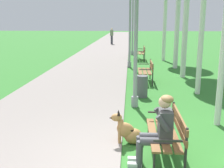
# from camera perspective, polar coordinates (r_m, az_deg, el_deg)

# --- Properties ---
(paved_path) EXTENTS (3.84, 60.00, 0.04)m
(paved_path) POSITION_cam_1_polar(r_m,az_deg,el_deg) (28.48, -0.44, 7.98)
(paved_path) COLOR gray
(paved_path) RESTS_ON ground
(park_bench_near) EXTENTS (0.55, 1.50, 0.85)m
(park_bench_near) POSITION_cam_1_polar(r_m,az_deg,el_deg) (5.19, 11.33, -9.30)
(park_bench_near) COLOR brown
(park_bench_near) RESTS_ON ground
(park_bench_mid) EXTENTS (0.55, 1.50, 0.85)m
(park_bench_mid) POSITION_cam_1_polar(r_m,az_deg,el_deg) (11.31, 7.08, 2.91)
(park_bench_mid) COLOR brown
(park_bench_mid) RESTS_ON ground
(park_bench_far) EXTENTS (0.55, 1.50, 0.85)m
(park_bench_far) POSITION_cam_1_polar(r_m,az_deg,el_deg) (17.61, 5.95, 6.49)
(park_bench_far) COLOR brown
(park_bench_far) RESTS_ON ground
(person_seated_on_near_bench) EXTENTS (0.74, 0.49, 1.25)m
(person_seated_on_near_bench) POSITION_cam_1_polar(r_m,az_deg,el_deg) (4.85, 9.39, -8.72)
(person_seated_on_near_bench) COLOR #4C4C51
(person_seated_on_near_bench) RESTS_ON ground
(dog_shepherd) EXTENTS (0.83, 0.31, 0.71)m
(dog_shepherd) POSITION_cam_1_polar(r_m,az_deg,el_deg) (5.74, 3.31, -9.59)
(dog_shepherd) COLOR #B27F47
(dog_shepherd) RESTS_ON ground
(lamp_post_near) EXTENTS (0.24, 0.24, 4.45)m
(lamp_post_near) POSITION_cam_1_polar(r_m,az_deg,el_deg) (7.82, 4.92, 11.74)
(lamp_post_near) COLOR gray
(lamp_post_near) RESTS_ON ground
(lamp_post_mid) EXTENTS (0.24, 0.24, 4.19)m
(lamp_post_mid) POSITION_cam_1_polar(r_m,az_deg,el_deg) (14.70, 3.65, 11.75)
(lamp_post_mid) COLOR gray
(lamp_post_mid) RESTS_ON ground
(lamp_post_far) EXTENTS (0.24, 0.24, 4.15)m
(lamp_post_far) POSITION_cam_1_polar(r_m,az_deg,el_deg) (20.12, 4.21, 11.98)
(lamp_post_far) COLOR gray
(lamp_post_far) RESTS_ON ground
(litter_bin) EXTENTS (0.36, 0.36, 0.70)m
(litter_bin) POSITION_cam_1_polar(r_m,az_deg,el_deg) (9.14, 6.12, -0.48)
(litter_bin) COLOR #515156
(litter_bin) RESTS_ON ground
(pedestrian_distant) EXTENTS (0.32, 0.22, 1.65)m
(pedestrian_distant) POSITION_cam_1_polar(r_m,az_deg,el_deg) (28.78, -0.05, 9.67)
(pedestrian_distant) COLOR #383842
(pedestrian_distant) RESTS_ON ground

